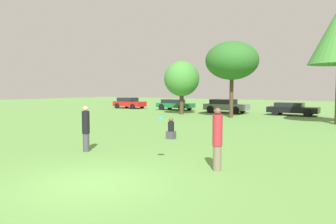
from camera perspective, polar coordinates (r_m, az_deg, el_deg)
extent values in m
plane|color=#5B8E42|center=(8.50, -13.12, -12.22)|extent=(120.00, 120.00, 0.00)
cylinder|color=#3F3F47|center=(12.56, -14.37, -5.27)|extent=(0.24, 0.24, 0.69)
cylinder|color=black|center=(12.46, -14.44, -1.79)|extent=(0.28, 0.28, 0.84)
sphere|color=tan|center=(12.42, -14.48, 0.57)|extent=(0.20, 0.20, 0.20)
cylinder|color=#726651|center=(9.48, 8.74, -8.13)|extent=(0.25, 0.25, 0.74)
cylinder|color=#A52633|center=(9.34, 8.80, -3.20)|extent=(0.29, 0.29, 0.90)
sphere|color=brown|center=(9.29, 8.84, 0.12)|extent=(0.20, 0.20, 0.20)
cylinder|color=#19B2D8|center=(10.05, -1.20, -1.02)|extent=(0.25, 0.25, 0.07)
cube|color=#3F3F47|center=(15.24, 0.54, -4.11)|extent=(0.39, 0.32, 0.36)
cylinder|color=black|center=(15.18, 0.54, -2.59)|extent=(0.29, 0.29, 0.45)
sphere|color=brown|center=(15.15, 0.54, -1.37)|extent=(0.21, 0.21, 0.21)
cylinder|color=#473323|center=(29.52, 2.44, 1.92)|extent=(0.39, 0.39, 2.40)
ellipsoid|color=#3D7F33|center=(29.51, 2.45, 5.98)|extent=(3.23, 3.23, 3.23)
cylinder|color=#473323|center=(26.62, 11.22, 2.72)|extent=(0.31, 0.31, 3.45)
ellipsoid|color=#286023|center=(26.70, 11.31, 8.97)|extent=(4.29, 4.29, 3.09)
cube|color=red|center=(38.63, -6.87, 1.46)|extent=(3.87, 1.87, 0.57)
cube|color=black|center=(38.79, -7.20, 2.23)|extent=(2.14, 1.61, 0.46)
cylinder|color=black|center=(38.59, -4.67, 1.13)|extent=(0.62, 0.24, 0.61)
cylinder|color=black|center=(37.20, -6.33, 1.00)|extent=(0.62, 0.24, 0.61)
cylinder|color=black|center=(40.07, -7.36, 1.22)|extent=(0.62, 0.24, 0.61)
cylinder|color=black|center=(38.74, -9.05, 1.10)|extent=(0.62, 0.24, 0.61)
cube|color=#196633|center=(35.27, 1.32, 1.21)|extent=(4.15, 1.81, 0.48)
cube|color=black|center=(35.41, 0.89, 1.94)|extent=(2.30, 1.55, 0.40)
cylinder|color=black|center=(35.37, 3.80, 0.91)|extent=(0.69, 0.19, 0.69)
cylinder|color=black|center=(33.90, 2.40, 0.77)|extent=(0.69, 0.19, 0.69)
cylinder|color=black|center=(36.67, 0.32, 1.03)|extent=(0.69, 0.19, 0.69)
cylinder|color=black|center=(35.26, -1.17, 0.91)|extent=(0.69, 0.19, 0.69)
cube|color=slate|center=(31.74, 10.35, 0.91)|extent=(4.21, 1.95, 0.57)
cube|color=black|center=(31.83, 9.85, 1.85)|extent=(2.33, 1.68, 0.45)
cylinder|color=black|center=(32.14, 13.10, 0.49)|extent=(0.71, 0.21, 0.70)
cylinder|color=black|center=(30.42, 11.93, 0.30)|extent=(0.71, 0.21, 0.70)
cylinder|color=black|center=(33.10, 8.89, 0.65)|extent=(0.71, 0.21, 0.70)
cylinder|color=black|center=(31.44, 7.53, 0.48)|extent=(0.71, 0.21, 0.70)
cube|color=black|center=(30.25, 21.36, 0.38)|extent=(4.27, 1.77, 0.49)
cube|color=black|center=(30.29, 20.79, 1.22)|extent=(2.36, 1.52, 0.38)
cylinder|color=black|center=(30.85, 24.04, 0.00)|extent=(0.63, 0.20, 0.63)
cylinder|color=black|center=(29.21, 23.54, -0.20)|extent=(0.63, 0.20, 0.63)
cylinder|color=black|center=(31.35, 19.31, 0.20)|extent=(0.63, 0.20, 0.63)
cylinder|color=black|center=(29.74, 18.55, 0.01)|extent=(0.63, 0.20, 0.63)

